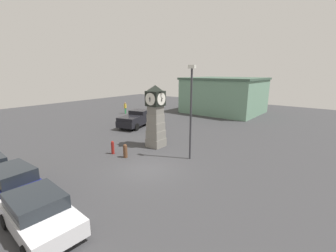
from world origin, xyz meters
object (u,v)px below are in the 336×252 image
car_near_tower (15,184)px  pedestrian_near_bench (125,107)px  car_by_building (39,213)px  pickup_truck (136,119)px  bollard_mid_row (125,151)px  street_lamp_near_road (191,107)px  bollard_near_tower (113,147)px  clock_tower (156,117)px

car_near_tower → pedestrian_near_bench: pedestrian_near_bench is taller
car_by_building → pickup_truck: pickup_truck is taller
car_near_tower → bollard_mid_row: bearing=88.5°
pedestrian_near_bench → pickup_truck: bearing=-34.1°
street_lamp_near_road → car_by_building: bearing=-94.0°
bollard_mid_row → bollard_near_tower: bearing=-176.7°
pedestrian_near_bench → street_lamp_near_road: 20.40m
pickup_truck → pedestrian_near_bench: bearing=145.9°
car_by_building → clock_tower: bearing=106.1°
pedestrian_near_bench → car_near_tower: bearing=-55.3°
bollard_mid_row → car_by_building: (3.28, -7.52, 0.24)m
clock_tower → pickup_truck: size_ratio=0.98×
bollard_mid_row → car_near_tower: (-0.18, -7.21, 0.28)m
bollard_near_tower → pickup_truck: (-5.01, 7.48, 0.40)m
clock_tower → car_by_building: clock_tower is taller
bollard_mid_row → pedestrian_near_bench: bearing=138.0°
clock_tower → pickup_truck: bearing=148.4°
bollard_mid_row → car_near_tower: 7.21m
car_near_tower → pickup_truck: bearing=113.0°
bollard_near_tower → bollard_mid_row: bollard_near_tower is taller
street_lamp_near_road → pedestrian_near_bench: bearing=151.5°
bollard_near_tower → car_by_building: car_by_building is taller
street_lamp_near_road → bollard_near_tower: bearing=-152.1°
clock_tower → pedestrian_near_bench: size_ratio=3.03×
bollard_near_tower → car_near_tower: size_ratio=0.25×
car_near_tower → pedestrian_near_bench: 23.84m
clock_tower → pedestrian_near_bench: clock_tower is taller
clock_tower → car_by_building: 11.50m
car_near_tower → pickup_truck: 15.86m
bollard_near_tower → bollard_mid_row: (1.36, 0.08, -0.00)m
bollard_near_tower → street_lamp_near_road: size_ratio=0.16×
bollard_mid_row → pedestrian_near_bench: 18.52m
pickup_truck → pedestrian_near_bench: 8.91m
bollard_near_tower → car_near_tower: 7.23m
car_near_tower → street_lamp_near_road: street_lamp_near_road is taller
car_by_building → street_lamp_near_road: 10.75m
clock_tower → street_lamp_near_road: (3.85, -0.64, 1.25)m
clock_tower → bollard_mid_row: bearing=-92.3°
bollard_mid_row → car_by_building: car_by_building is taller
car_near_tower → street_lamp_near_road: bearing=67.3°
car_near_tower → pickup_truck: pickup_truck is taller
pickup_truck → pedestrian_near_bench: (-7.38, 4.99, 0.06)m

